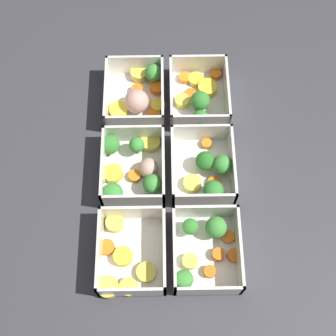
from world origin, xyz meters
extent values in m
plane|color=#38383D|center=(0.00, 0.00, 0.00)|extent=(4.00, 4.00, 0.00)
cube|color=silver|center=(-0.16, -0.07, 0.00)|extent=(0.15, 0.12, 0.00)
cube|color=silver|center=(-0.16, -0.12, 0.03)|extent=(0.15, 0.01, 0.06)
cube|color=silver|center=(-0.16, -0.01, 0.03)|extent=(0.15, 0.01, 0.06)
cube|color=silver|center=(-0.23, -0.07, 0.03)|extent=(0.01, 0.12, 0.06)
cube|color=silver|center=(-0.09, -0.07, 0.03)|extent=(0.01, 0.12, 0.06)
cylinder|color=#519448|center=(-0.12, -0.08, 0.01)|extent=(0.01, 0.01, 0.01)
sphere|color=#42933D|center=(-0.12, -0.08, 0.03)|extent=(0.04, 0.04, 0.04)
cylinder|color=orange|center=(-0.17, -0.09, 0.01)|extent=(0.03, 0.03, 0.01)
cylinder|color=#DBC647|center=(-0.18, -0.04, 0.01)|extent=(0.03, 0.03, 0.02)
cylinder|color=orange|center=(-0.17, -0.12, 0.01)|extent=(0.03, 0.03, 0.02)
cylinder|color=orange|center=(-0.20, -0.07, 0.01)|extent=(0.02, 0.02, 0.01)
cylinder|color=#49883F|center=(-0.12, -0.04, 0.01)|extent=(0.01, 0.01, 0.01)
sphere|color=#388433|center=(-0.12, -0.04, 0.03)|extent=(0.03, 0.03, 0.03)
cylinder|color=#519448|center=(-0.21, -0.02, 0.01)|extent=(0.01, 0.01, 0.02)
sphere|color=#42933D|center=(-0.21, -0.02, 0.03)|extent=(0.03, 0.03, 0.03)
cylinder|color=orange|center=(-0.13, -0.11, 0.01)|extent=(0.03, 0.03, 0.01)
cube|color=silver|center=(0.00, -0.07, 0.00)|extent=(0.15, 0.12, 0.00)
cube|color=silver|center=(0.00, -0.12, 0.03)|extent=(0.15, 0.01, 0.06)
cube|color=silver|center=(0.00, -0.01, 0.03)|extent=(0.15, 0.01, 0.06)
cube|color=silver|center=(-0.07, -0.07, 0.03)|extent=(0.01, 0.12, 0.06)
cube|color=silver|center=(0.07, -0.07, 0.03)|extent=(0.01, 0.12, 0.06)
cylinder|color=#DBC647|center=(-0.03, -0.05, 0.01)|extent=(0.04, 0.04, 0.01)
cylinder|color=#519448|center=(0.00, -0.10, 0.01)|extent=(0.01, 0.01, 0.02)
sphere|color=#42933D|center=(0.00, -0.10, 0.03)|extent=(0.04, 0.04, 0.04)
cylinder|color=orange|center=(-0.03, -0.09, 0.01)|extent=(0.03, 0.03, 0.01)
cylinder|color=#407A37|center=(0.01, -0.07, 0.01)|extent=(0.01, 0.01, 0.01)
sphere|color=#2D7228|center=(0.01, -0.07, 0.03)|extent=(0.04, 0.04, 0.04)
cylinder|color=#49883F|center=(-0.05, -0.08, 0.01)|extent=(0.01, 0.01, 0.02)
sphere|color=#388433|center=(-0.05, -0.08, 0.04)|extent=(0.04, 0.04, 0.04)
cylinder|color=orange|center=(0.06, -0.08, 0.01)|extent=(0.03, 0.03, 0.01)
cube|color=silver|center=(0.16, -0.07, 0.00)|extent=(0.15, 0.12, 0.00)
cube|color=silver|center=(0.16, -0.12, 0.03)|extent=(0.15, 0.01, 0.06)
cube|color=silver|center=(0.16, -0.01, 0.03)|extent=(0.15, 0.01, 0.06)
cube|color=silver|center=(0.09, -0.07, 0.03)|extent=(0.01, 0.12, 0.06)
cube|color=silver|center=(0.23, -0.07, 0.03)|extent=(0.01, 0.12, 0.06)
cylinder|color=orange|center=(0.17, -0.05, 0.01)|extent=(0.04, 0.04, 0.01)
cylinder|color=yellow|center=(0.21, -0.06, 0.01)|extent=(0.04, 0.04, 0.01)
cylinder|color=#49883F|center=(0.10, -0.07, 0.01)|extent=(0.01, 0.01, 0.01)
sphere|color=#388433|center=(0.10, -0.07, 0.03)|extent=(0.03, 0.03, 0.03)
cylinder|color=#DBC647|center=(0.16, -0.03, 0.01)|extent=(0.04, 0.04, 0.02)
cylinder|color=yellow|center=(0.19, -0.09, 0.01)|extent=(0.05, 0.05, 0.02)
cylinder|color=#49883F|center=(0.14, -0.07, 0.01)|extent=(0.01, 0.01, 0.02)
sphere|color=#388433|center=(0.14, -0.07, 0.04)|extent=(0.04, 0.04, 0.04)
cylinder|color=orange|center=(0.21, -0.04, 0.01)|extent=(0.03, 0.03, 0.01)
cylinder|color=orange|center=(0.22, -0.10, 0.01)|extent=(0.03, 0.03, 0.01)
cube|color=silver|center=(-0.16, 0.07, 0.00)|extent=(0.15, 0.12, 0.00)
cube|color=silver|center=(-0.16, 0.01, 0.03)|extent=(0.15, 0.01, 0.06)
cube|color=silver|center=(-0.16, 0.12, 0.03)|extent=(0.15, 0.01, 0.06)
cube|color=silver|center=(-0.23, 0.07, 0.03)|extent=(0.01, 0.12, 0.06)
cube|color=silver|center=(-0.09, 0.07, 0.03)|extent=(0.01, 0.12, 0.06)
cylinder|color=#DBC647|center=(-0.22, 0.11, 0.01)|extent=(0.05, 0.05, 0.02)
cylinder|color=yellow|center=(-0.17, 0.08, 0.01)|extent=(0.05, 0.05, 0.02)
cylinder|color=#DBC647|center=(-0.11, 0.10, 0.01)|extent=(0.05, 0.05, 0.02)
cylinder|color=orange|center=(-0.15, 0.11, 0.01)|extent=(0.04, 0.04, 0.01)
cylinder|color=#DBC647|center=(-0.20, 0.04, 0.01)|extent=(0.05, 0.05, 0.01)
cylinder|color=#DBC647|center=(-0.22, 0.07, 0.01)|extent=(0.04, 0.04, 0.01)
cube|color=silver|center=(0.00, 0.07, 0.00)|extent=(0.15, 0.12, 0.00)
cube|color=silver|center=(0.00, 0.01, 0.03)|extent=(0.15, 0.01, 0.06)
cube|color=silver|center=(0.00, 0.12, 0.03)|extent=(0.15, 0.01, 0.06)
cube|color=silver|center=(-0.07, 0.07, 0.03)|extent=(0.01, 0.12, 0.06)
cube|color=silver|center=(0.07, 0.07, 0.03)|extent=(0.01, 0.12, 0.06)
cylinder|color=#49883F|center=(0.05, 0.11, 0.01)|extent=(0.01, 0.01, 0.01)
sphere|color=#388433|center=(0.05, 0.11, 0.03)|extent=(0.04, 0.04, 0.04)
cylinder|color=#519448|center=(0.04, 0.06, 0.01)|extent=(0.01, 0.01, 0.02)
sphere|color=#42933D|center=(0.04, 0.06, 0.03)|extent=(0.03, 0.03, 0.03)
cylinder|color=yellow|center=(-0.01, 0.11, 0.01)|extent=(0.05, 0.05, 0.02)
cylinder|color=#519448|center=(-0.05, 0.10, 0.01)|extent=(0.01, 0.01, 0.01)
sphere|color=#42933D|center=(-0.05, 0.10, 0.03)|extent=(0.04, 0.04, 0.04)
sphere|color=#D19E8C|center=(0.00, 0.04, 0.02)|extent=(0.05, 0.05, 0.04)
cylinder|color=#519448|center=(-0.04, 0.03, 0.01)|extent=(0.01, 0.01, 0.01)
sphere|color=#42933D|center=(-0.04, 0.03, 0.03)|extent=(0.04, 0.04, 0.04)
cylinder|color=#DBC647|center=(0.06, 0.03, 0.01)|extent=(0.06, 0.06, 0.01)
cylinder|color=orange|center=(-0.01, 0.06, 0.01)|extent=(0.03, 0.03, 0.01)
cube|color=silver|center=(0.16, 0.07, 0.00)|extent=(0.15, 0.12, 0.00)
cube|color=silver|center=(0.16, 0.01, 0.03)|extent=(0.15, 0.01, 0.06)
cube|color=silver|center=(0.16, 0.12, 0.03)|extent=(0.15, 0.01, 0.06)
cube|color=silver|center=(0.09, 0.07, 0.03)|extent=(0.01, 0.12, 0.06)
cube|color=silver|center=(0.23, 0.07, 0.03)|extent=(0.01, 0.12, 0.06)
cylinder|color=yellow|center=(0.15, 0.02, 0.01)|extent=(0.03, 0.03, 0.01)
cylinder|color=#519448|center=(0.21, 0.03, 0.01)|extent=(0.01, 0.01, 0.01)
sphere|color=#42933D|center=(0.21, 0.03, 0.03)|extent=(0.04, 0.04, 0.04)
cylinder|color=orange|center=(0.18, 0.06, 0.01)|extent=(0.03, 0.03, 0.01)
cylinder|color=yellow|center=(0.14, 0.10, 0.01)|extent=(0.05, 0.05, 0.01)
cylinder|color=orange|center=(0.19, 0.02, 0.01)|extent=(0.03, 0.03, 0.01)
cylinder|color=orange|center=(0.13, 0.03, 0.01)|extent=(0.04, 0.04, 0.01)
cylinder|color=#DBC647|center=(0.22, 0.06, 0.01)|extent=(0.05, 0.05, 0.02)
sphere|color=#D19E8C|center=(0.15, 0.06, 0.03)|extent=(0.07, 0.07, 0.05)
camera|label=1|loc=(-0.36, 0.01, 0.84)|focal=50.00mm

